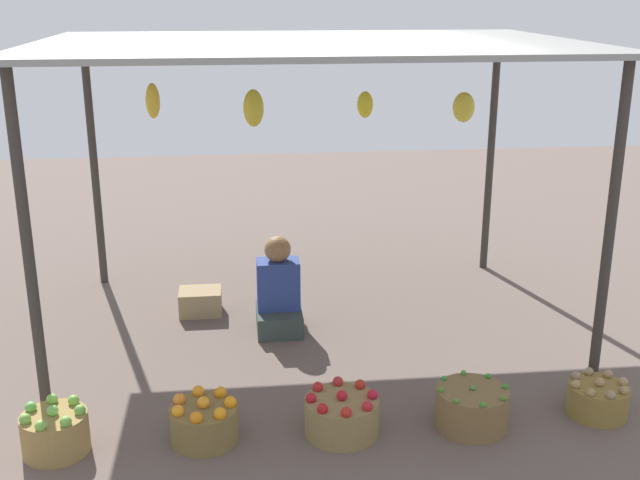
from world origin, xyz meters
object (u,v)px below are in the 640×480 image
object	(u,v)px
basket_green_chilies	(472,408)
wooden_crate_near_vendor	(200,302)
vendor_person	(279,294)
basket_green_apples	(55,432)
basket_red_apples	(342,415)
basket_oranges	(204,422)
basket_potatoes	(598,399)

from	to	relation	value
basket_green_chilies	wooden_crate_near_vendor	world-z (taller)	basket_green_chilies
vendor_person	basket_green_apples	bearing A→B (deg)	-131.41
vendor_person	basket_red_apples	distance (m)	1.64
basket_oranges	basket_potatoes	size ratio (longest dim) A/B	1.08
basket_green_apples	wooden_crate_near_vendor	world-z (taller)	basket_green_apples
basket_oranges	basket_red_apples	bearing A→B (deg)	-0.92
basket_green_chilies	vendor_person	bearing A→B (deg)	124.55
basket_green_apples	vendor_person	bearing A→B (deg)	48.59
basket_green_apples	basket_oranges	bearing A→B (deg)	1.85
basket_oranges	basket_green_chilies	distance (m)	1.67
basket_oranges	basket_green_apples	bearing A→B (deg)	-178.15
basket_green_apples	basket_potatoes	distance (m)	3.40
basket_green_chilies	basket_potatoes	bearing A→B (deg)	3.65
basket_green_chilies	basket_potatoes	xyz separation A→B (m)	(0.86, 0.05, -0.02)
wooden_crate_near_vendor	basket_oranges	bearing A→B (deg)	-87.40
basket_red_apples	vendor_person	bearing A→B (deg)	100.29
basket_red_apples	basket_potatoes	bearing A→B (deg)	1.45
basket_green_apples	basket_potatoes	xyz separation A→B (m)	(3.40, 0.06, -0.02)
vendor_person	wooden_crate_near_vendor	bearing A→B (deg)	148.58
vendor_person	basket_red_apples	size ratio (longest dim) A/B	1.69
basket_potatoes	wooden_crate_near_vendor	world-z (taller)	basket_potatoes
basket_green_chilies	basket_potatoes	distance (m)	0.86
basket_green_apples	basket_potatoes	size ratio (longest dim) A/B	1.02
vendor_person	wooden_crate_near_vendor	distance (m)	0.78
basket_red_apples	wooden_crate_near_vendor	distance (m)	2.21
vendor_person	basket_green_apples	size ratio (longest dim) A/B	1.97
basket_green_apples	basket_red_apples	bearing A→B (deg)	0.49
basket_red_apples	basket_green_chilies	distance (m)	0.82
basket_green_chilies	basket_red_apples	bearing A→B (deg)	179.15
basket_oranges	basket_potatoes	xyz separation A→B (m)	(2.52, 0.03, -0.01)
basket_green_apples	basket_green_chilies	size ratio (longest dim) A/B	0.87
basket_green_apples	wooden_crate_near_vendor	distance (m)	2.16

